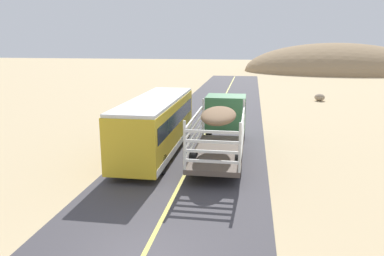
# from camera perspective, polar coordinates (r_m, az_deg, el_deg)

# --- Properties ---
(livestock_truck) EXTENTS (2.53, 9.70, 3.02)m
(livestock_truck) POSITION_cam_1_polar(r_m,az_deg,el_deg) (22.39, 4.75, 1.24)
(livestock_truck) COLOR #3F7F4C
(livestock_truck) RESTS_ON road_surface
(bus) EXTENTS (2.54, 10.00, 3.21)m
(bus) POSITION_cam_1_polar(r_m,az_deg,el_deg) (21.40, -5.47, 0.55)
(bus) COLOR gold
(bus) RESTS_ON road_surface
(boulder_near_shoulder) EXTENTS (1.07, 1.18, 0.76)m
(boulder_near_shoulder) POSITION_cam_1_polar(r_m,az_deg,el_deg) (43.01, 18.73, 4.41)
(boulder_near_shoulder) COLOR gray
(boulder_near_shoulder) RESTS_ON ground
(distant_hill) EXTENTS (36.90, 25.60, 11.75)m
(distant_hill) POSITION_cam_1_polar(r_m,az_deg,el_deg) (84.50, 20.69, 7.97)
(distant_hill) COLOR #997C5A
(distant_hill) RESTS_ON ground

